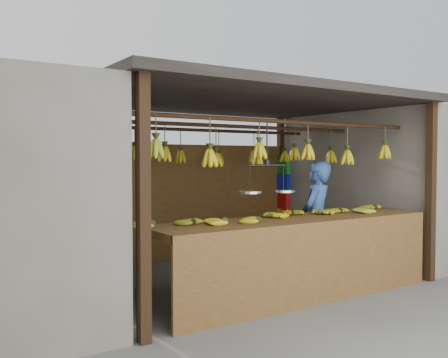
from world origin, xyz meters
TOP-DOWN VIEW (x-y plane):
  - ground at (0.00, 0.00)m, footprint 80.00×80.00m
  - stall at (0.00, 0.33)m, footprint 4.30×3.30m
  - neighbor_right at (3.60, 0.00)m, footprint 3.00×3.00m
  - counter at (0.04, -1.22)m, footprint 3.61×0.81m
  - hanging_bananas at (0.00, -0.00)m, footprint 3.56×2.25m
  - balance_scale at (-0.28, -1.00)m, footprint 0.69×0.32m
  - vendor at (0.87, -0.60)m, footprint 0.67×0.57m
  - bag_bundles at (1.94, 1.35)m, footprint 0.08×0.26m

SIDE VIEW (x-z plane):
  - ground at x=0.00m, z-range 0.00..0.00m
  - counter at x=0.04m, z-range 0.23..1.19m
  - vendor at x=0.87m, z-range 0.00..1.55m
  - bag_bundles at x=1.94m, z-range 0.35..1.63m
  - neighbor_right at x=3.60m, z-range 0.00..2.30m
  - balance_scale at x=-0.28m, z-range 0.85..1.66m
  - hanging_bananas at x=0.00m, z-range 1.42..1.81m
  - stall at x=0.00m, z-range 0.77..3.17m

